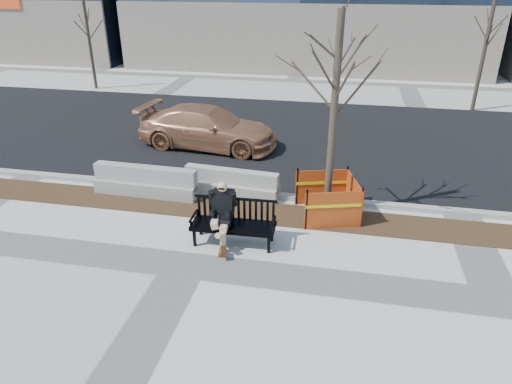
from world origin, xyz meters
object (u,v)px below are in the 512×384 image
seated_man (223,241)px  sedan (209,146)px  jersey_barrier_right (232,195)px  jersey_barrier_left (147,194)px  bench (234,243)px  tree_fence (326,215)px

seated_man → sedan: bearing=107.9°
sedan → jersey_barrier_right: bearing=-148.9°
jersey_barrier_left → jersey_barrier_right: size_ratio=1.10×
seated_man → sedan: 6.42m
bench → jersey_barrier_left: size_ratio=0.66×
seated_man → jersey_barrier_right: (-0.40, 2.41, 0.00)m
seated_man → tree_fence: tree_fence is taller
tree_fence → sedan: bearing=135.6°
bench → jersey_barrier_right: bearing=103.5°
jersey_barrier_left → seated_man: bearing=-34.3°
tree_fence → jersey_barrier_left: 4.99m
bench → sedan: size_ratio=0.40×
seated_man → jersey_barrier_right: 2.45m
bench → tree_fence: (2.00, 1.77, 0.00)m
tree_fence → jersey_barrier_right: tree_fence is taller
bench → jersey_barrier_left: 3.61m
jersey_barrier_right → jersey_barrier_left: bearing=-164.2°
bench → seated_man: 0.27m
sedan → jersey_barrier_left: sedan is taller
bench → jersey_barrier_right: (-0.67, 2.46, 0.00)m
jersey_barrier_left → jersey_barrier_right: jersey_barrier_left is taller
tree_fence → jersey_barrier_left: bearing=177.1°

